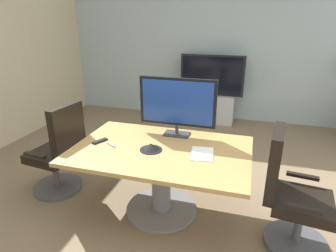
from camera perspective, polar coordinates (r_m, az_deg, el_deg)
The scene contains 11 objects.
ground_plane at distance 3.19m, azimuth 0.81°, elevation -16.94°, with size 7.66×7.66×0.00m, color #7A664C.
wall_back_glass_partition at distance 5.82m, azimuth 10.15°, elevation 15.89°, with size 6.21×0.10×2.96m, color #9EB2B7.
conference_table at distance 2.94m, azimuth -1.39°, elevation -8.00°, with size 1.75×1.15×0.73m.
office_chair_left at distance 3.53m, azimuth -20.83°, elevation -5.74°, with size 0.62×0.60×1.09m.
office_chair_right at distance 2.80m, azimuth 23.27°, elevation -13.52°, with size 0.62×0.60×1.09m.
tv_monitor at distance 3.07m, azimuth 1.88°, elevation 4.50°, with size 0.84×0.18×0.64m.
wall_display_unit at distance 5.66m, azimuth 8.52°, elevation 5.14°, with size 1.20×0.36×1.31m.
conference_phone at distance 2.82m, azimuth -3.43°, elevation -4.23°, with size 0.22×0.22×0.07m.
remote_control at distance 3.09m, azimuth -13.40°, elevation -2.90°, with size 0.05×0.17×0.02m, color black.
whiteboard_marker at distance 2.97m, azimuth -11.27°, elevation -3.67°, with size 0.13×0.02×0.02m, color silver.
paper_notepad at distance 2.76m, azimuth 6.81°, elevation -5.52°, with size 0.21×0.30×0.01m, color white.
Camera 1 is at (0.67, -2.43, 1.96)m, focal length 30.55 mm.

